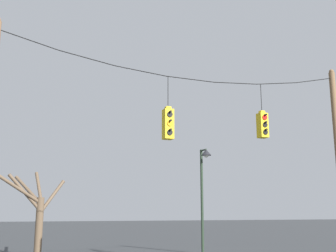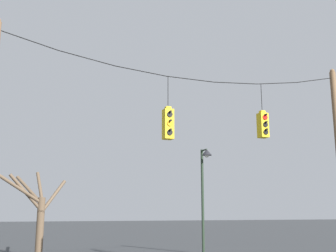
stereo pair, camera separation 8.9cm
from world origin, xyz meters
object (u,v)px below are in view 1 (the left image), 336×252
object	(u,v)px
traffic_light_near_left_pole	(263,125)
street_lamp	(204,179)
traffic_light_near_right_pole	(168,124)
bare_tree	(36,211)

from	to	relation	value
traffic_light_near_left_pole	street_lamp	bearing A→B (deg)	103.94
traffic_light_near_right_pole	traffic_light_near_left_pole	xyz separation A→B (m)	(3.96, -0.00, 0.26)
traffic_light_near_right_pole	street_lamp	bearing A→B (deg)	47.99
traffic_light_near_left_pole	traffic_light_near_right_pole	bearing A→B (deg)	179.99
street_lamp	bare_tree	bearing A→B (deg)	141.88
traffic_light_near_right_pole	bare_tree	xyz separation A→B (m)	(-3.63, 8.74, -2.98)
street_lamp	bare_tree	xyz separation A→B (m)	(-6.74, 5.29, -1.36)
bare_tree	traffic_light_near_right_pole	bearing A→B (deg)	-67.44
traffic_light_near_right_pole	traffic_light_near_left_pole	world-z (taller)	traffic_light_near_left_pole
traffic_light_near_right_pole	street_lamp	world-z (taller)	traffic_light_near_right_pole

